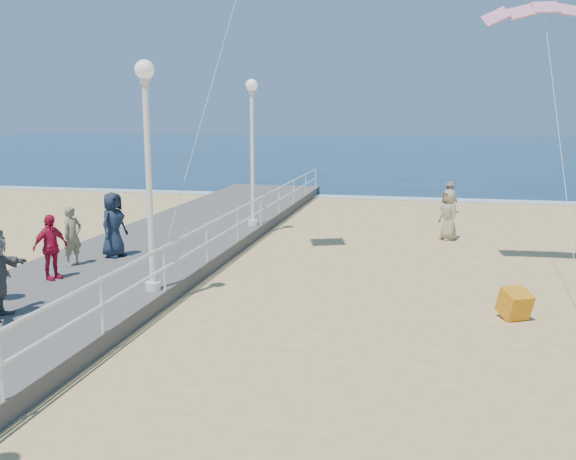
% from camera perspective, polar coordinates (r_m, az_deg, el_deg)
% --- Properties ---
extents(ground, '(160.00, 160.00, 0.00)m').
position_cam_1_polar(ground, '(14.48, 8.10, -8.05)').
color(ground, '#D8B571').
rests_on(ground, ground).
extents(ocean, '(160.00, 90.00, 0.05)m').
position_cam_1_polar(ocean, '(78.84, 11.63, 6.98)').
color(ocean, '#0D2B4E').
rests_on(ocean, ground).
extents(surf_line, '(160.00, 1.20, 0.04)m').
position_cam_1_polar(surf_line, '(34.52, 10.63, 2.76)').
color(surf_line, white).
rests_on(surf_line, ground).
extents(boardwalk, '(5.00, 44.00, 0.40)m').
position_cam_1_polar(boardwalk, '(16.66, -18.66, -5.30)').
color(boardwalk, '#625E59').
rests_on(boardwalk, ground).
extents(railing, '(0.05, 42.00, 0.55)m').
position_cam_1_polar(railing, '(15.31, -10.99, -2.26)').
color(railing, white).
rests_on(railing, boardwalk).
extents(lamp_post_mid, '(0.44, 0.44, 5.32)m').
position_cam_1_polar(lamp_post_mid, '(15.09, -12.36, 6.77)').
color(lamp_post_mid, white).
rests_on(lamp_post_mid, boardwalk).
extents(lamp_post_far, '(0.44, 0.44, 5.32)m').
position_cam_1_polar(lamp_post_far, '(23.57, -3.20, 8.26)').
color(lamp_post_far, white).
rests_on(lamp_post_far, boardwalk).
extents(spectator_3, '(0.75, 1.05, 1.66)m').
position_cam_1_polar(spectator_3, '(17.14, -20.37, -1.43)').
color(spectator_3, '#C01839').
rests_on(spectator_3, boardwalk).
extents(spectator_4, '(0.80, 1.04, 1.90)m').
position_cam_1_polar(spectator_4, '(19.25, -15.26, 0.46)').
color(spectator_4, '#192538').
rests_on(spectator_4, boardwalk).
extents(spectator_6, '(0.57, 0.70, 1.64)m').
position_cam_1_polar(spectator_6, '(18.50, -18.62, -0.52)').
color(spectator_6, '#7E7857').
rests_on(spectator_6, boardwalk).
extents(beach_walker_a, '(1.02, 1.09, 1.48)m').
position_cam_1_polar(beach_walker_a, '(30.00, 14.20, 2.83)').
color(beach_walker_a, '#545358').
rests_on(beach_walker_a, ground).
extents(beach_walker_c, '(0.96, 1.07, 1.84)m').
position_cam_1_polar(beach_walker_c, '(23.78, 14.08, 1.34)').
color(beach_walker_c, '#9C8E6B').
rests_on(beach_walker_c, ground).
extents(box_kite, '(0.82, 0.88, 0.74)m').
position_cam_1_polar(box_kite, '(15.25, 19.49, -6.42)').
color(box_kite, '#CD4F0C').
rests_on(box_kite, ground).
extents(kite_parafoil, '(3.27, 0.94, 0.65)m').
position_cam_1_polar(kite_parafoil, '(19.26, 21.94, 17.89)').
color(kite_parafoil, '#DB195E').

